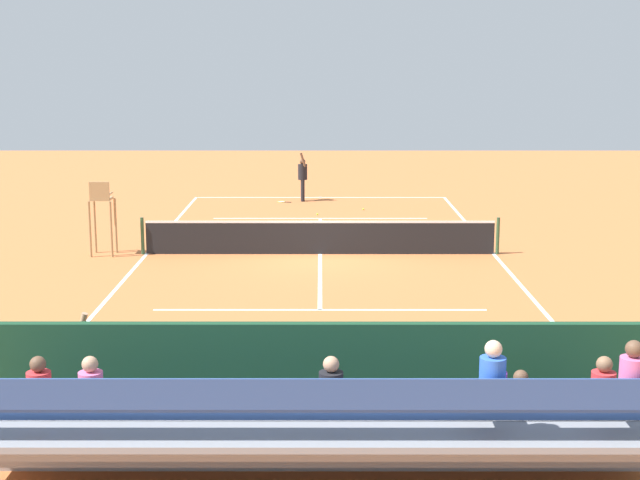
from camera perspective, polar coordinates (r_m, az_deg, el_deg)
ground_plane at (r=27.05m, az=0.01°, el=-0.86°), size 60.00×60.00×0.00m
court_line_markings at (r=27.08m, az=0.01°, el=-0.84°), size 10.10×22.20×0.01m
tennis_net at (r=26.95m, az=0.01°, el=0.18°), size 10.30×0.10×1.07m
backdrop_wall at (r=13.29m, az=-0.03°, el=-9.20°), size 18.00×0.16×2.00m
bleacher_stand at (r=12.02m, az=0.59°, el=-11.65°), size 9.06×2.40×2.48m
umpire_chair at (r=27.37m, az=-13.10°, el=1.79°), size 0.67×0.67×2.14m
courtside_bench at (r=14.24m, az=7.57°, el=-9.77°), size 1.80×0.40×0.93m
equipment_bag at (r=14.15m, az=-0.01°, el=-11.47°), size 0.90×0.36×0.36m
tennis_player at (r=36.80m, az=-1.06°, el=3.94°), size 0.39×0.54×1.93m
tennis_racket at (r=36.67m, az=-2.33°, el=2.33°), size 0.59×0.38×0.03m
tennis_ball_near at (r=34.82m, az=2.65°, el=1.88°), size 0.07×0.07×0.07m
tennis_ball_far at (r=33.66m, az=-0.16°, el=1.58°), size 0.07×0.07×0.07m
line_judge at (r=14.32m, az=-14.62°, el=-7.99°), size 0.45×0.56×1.93m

